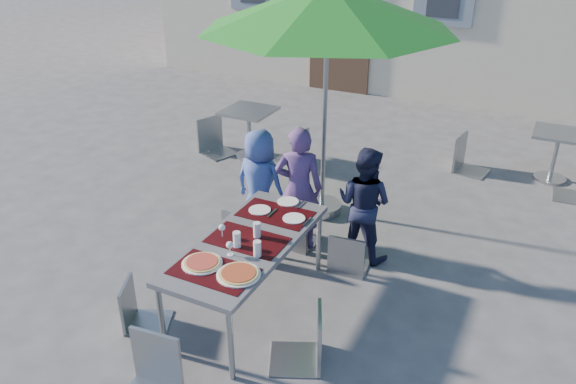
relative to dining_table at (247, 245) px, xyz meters
The scene contains 21 objects.
ground 0.78m from the dining_table, 83.65° to the right, with size 90.00×90.00×0.00m, color #464649.
dining_table is the anchor object (origin of this frame).
pizza_near_left 0.53m from the dining_table, 105.86° to the right, with size 0.35×0.35×0.03m.
pizza_near_right 0.56m from the dining_table, 66.96° to the right, with size 0.37×0.37×0.03m.
glassware 0.17m from the dining_table, 67.14° to the right, with size 0.51×0.43×0.15m.
place_settings 0.64m from the dining_table, 88.34° to the left, with size 0.64×0.51×0.01m.
child_0 1.40m from the dining_table, 114.51° to the left, with size 0.63×0.41×1.28m, color #38509B.
child_1 1.23m from the dining_table, 93.15° to the left, with size 0.52×0.34×1.42m, color #4E356C.
child_2 1.50m from the dining_table, 64.57° to the left, with size 0.62×0.36×1.27m, color #191D38.
chair_0 0.93m from the dining_table, 122.29° to the left, with size 0.51×0.51×1.02m.
chair_1 1.18m from the dining_table, 94.11° to the left, with size 0.42×0.43×0.91m.
chair_2 1.17m from the dining_table, 57.03° to the left, with size 0.43×0.43×0.87m.
chair_3 1.05m from the dining_table, 139.61° to the right, with size 0.50×0.49×0.84m.
chair_4 0.91m from the dining_table, 27.33° to the right, with size 0.56×0.56×0.95m.
chair_5 1.29m from the dining_table, 96.61° to the right, with size 0.48×0.49×0.99m.
patio_umbrella 2.75m from the dining_table, 93.96° to the left, with size 2.87×2.87×2.76m.
cafe_table_0 3.69m from the dining_table, 119.95° to the left, with size 0.71×0.71×0.76m.
bg_chair_l_0 3.96m from the dining_table, 128.05° to the left, with size 0.60×0.60×1.04m.
bg_chair_r_0 3.55m from the dining_table, 108.58° to the left, with size 0.45×0.45×0.94m.
cafe_table_1 4.99m from the dining_table, 61.48° to the left, with size 0.67×0.67×0.71m.
bg_chair_l_1 4.35m from the dining_table, 73.47° to the left, with size 0.51×0.50×1.00m.
Camera 1 is at (2.23, -3.36, 3.43)m, focal length 35.00 mm.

